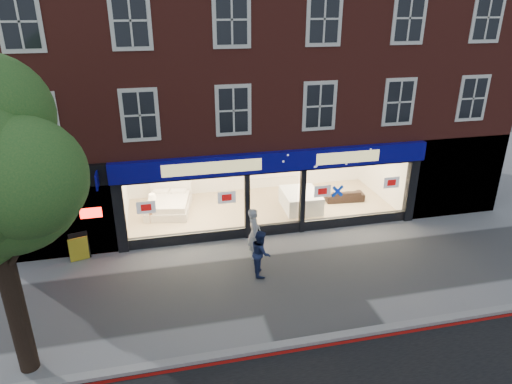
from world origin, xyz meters
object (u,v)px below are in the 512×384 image
object	(u,v)px
display_bed	(168,204)
sofa	(344,195)
pedestrian_blue	(261,253)
mattress_stack	(301,200)
pedestrian_grey	(254,233)
a_board	(79,248)

from	to	relation	value
display_bed	sofa	xyz separation A→B (m)	(7.49, -0.61, -0.09)
sofa	pedestrian_blue	xyz separation A→B (m)	(-4.84, -4.64, 0.43)
mattress_stack	sofa	world-z (taller)	mattress_stack
pedestrian_grey	pedestrian_blue	world-z (taller)	pedestrian_grey
mattress_stack	pedestrian_grey	distance (m)	4.23
display_bed	pedestrian_blue	world-z (taller)	pedestrian_blue
sofa	pedestrian_blue	world-z (taller)	pedestrian_blue
mattress_stack	pedestrian_blue	bearing A→B (deg)	-122.43
mattress_stack	a_board	xyz separation A→B (m)	(-8.50, -2.14, 0.02)
a_board	pedestrian_grey	distance (m)	5.90
sofa	pedestrian_blue	bearing A→B (deg)	48.33
pedestrian_grey	pedestrian_blue	bearing A→B (deg)	-163.63
display_bed	sofa	world-z (taller)	display_bed
a_board	pedestrian_grey	xyz separation A→B (m)	(5.79, -1.07, 0.41)
mattress_stack	pedestrian_grey	size ratio (longest dim) A/B	1.06
pedestrian_blue	mattress_stack	bearing A→B (deg)	-26.77
display_bed	pedestrian_blue	xyz separation A→B (m)	(2.65, -5.26, 0.34)
a_board	pedestrian_grey	bearing A→B (deg)	-25.93
sofa	pedestrian_grey	distance (m)	6.00
a_board	pedestrian_blue	bearing A→B (deg)	-36.06
a_board	pedestrian_blue	size ratio (longest dim) A/B	0.63
mattress_stack	pedestrian_blue	xyz separation A→B (m)	(-2.74, -4.31, 0.30)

